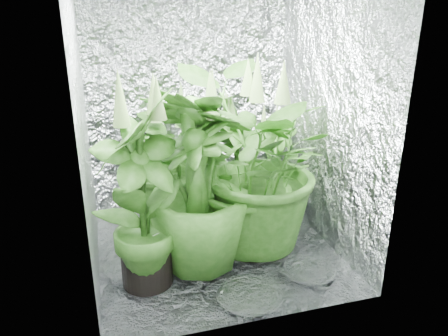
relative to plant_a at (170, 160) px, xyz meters
name	(u,v)px	position (x,y,z in m)	size (l,w,h in m)	color
ground	(216,248)	(0.22, -0.51, -0.52)	(1.60, 1.60, 0.00)	silver
walls	(214,110)	(0.22, -0.51, 0.48)	(1.62, 1.62, 2.00)	silver
plant_a	(170,160)	(0.00, 0.00, 0.00)	(1.16, 1.16, 1.10)	black
plant_b	(237,163)	(0.49, -0.12, -0.04)	(0.68, 0.68, 1.04)	black
plant_c	(273,163)	(0.86, 0.03, -0.13)	(0.49, 0.49, 0.86)	black
plant_d	(198,183)	(0.06, -0.70, 0.08)	(0.91, 0.91, 1.27)	black
plant_e	(254,165)	(0.45, -0.61, 0.12)	(1.21, 1.21, 1.34)	black
plant_f	(142,194)	(-0.29, -0.78, 0.08)	(0.83, 0.83, 1.29)	black
circulation_fan	(283,207)	(0.82, -0.29, -0.37)	(0.19, 0.29, 0.35)	black
plant_label	(157,241)	(-0.23, -0.82, -0.22)	(0.05, 0.01, 0.08)	white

